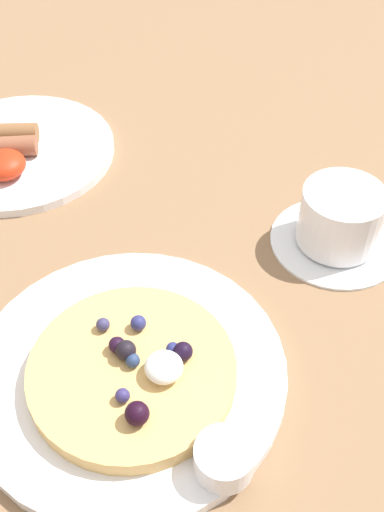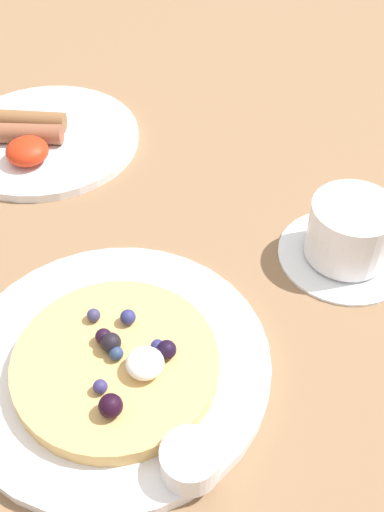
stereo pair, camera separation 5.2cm
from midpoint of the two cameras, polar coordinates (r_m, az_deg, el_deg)
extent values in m
cube|color=#826245|center=(0.64, -0.69, -1.40)|extent=(2.03, 1.54, 0.03)
cylinder|color=white|center=(0.55, -4.43, -9.89)|extent=(0.27, 0.27, 0.01)
cylinder|color=tan|center=(0.53, -4.18, -10.00)|extent=(0.17, 0.17, 0.02)
sphere|color=navy|center=(0.54, -3.15, -5.73)|extent=(0.01, 0.01, 0.01)
sphere|color=black|center=(0.49, -4.38, -13.66)|extent=(0.02, 0.02, 0.02)
sphere|color=black|center=(0.52, 0.55, -8.70)|extent=(0.02, 0.02, 0.02)
sphere|color=black|center=(0.53, -5.32, -7.48)|extent=(0.01, 0.01, 0.01)
sphere|color=black|center=(0.52, -4.61, -8.04)|extent=(0.02, 0.02, 0.02)
sphere|color=navy|center=(0.52, -4.10, -9.01)|extent=(0.01, 0.01, 0.01)
sphere|color=navy|center=(0.50, -5.43, -11.96)|extent=(0.01, 0.01, 0.01)
sphere|color=#C4213D|center=(0.52, -4.52, -8.08)|extent=(0.01, 0.01, 0.01)
sphere|color=#353259|center=(0.54, -6.00, -5.66)|extent=(0.01, 0.01, 0.01)
sphere|color=navy|center=(0.52, -0.33, -8.38)|extent=(0.01, 0.01, 0.01)
ellipsoid|color=white|center=(0.51, -1.39, -9.91)|extent=(0.03, 0.03, 0.02)
cylinder|color=white|center=(0.48, 3.08, -18.35)|extent=(0.05, 0.05, 0.03)
cylinder|color=#702A09|center=(0.48, 3.10, -18.08)|extent=(0.04, 0.04, 0.00)
cylinder|color=white|center=(0.80, -11.49, 10.39)|extent=(0.23, 0.23, 0.01)
cylinder|color=brown|center=(0.78, -13.27, 10.77)|extent=(0.09, 0.06, 0.02)
cylinder|color=brown|center=(0.81, -12.95, 11.91)|extent=(0.09, 0.06, 0.02)
ellipsoid|color=white|center=(0.82, -14.32, 11.54)|extent=(0.07, 0.06, 0.01)
sphere|color=yellow|center=(0.82, -14.38, 11.83)|extent=(0.02, 0.02, 0.02)
ellipsoid|color=red|center=(0.75, -12.93, 9.25)|extent=(0.05, 0.05, 0.03)
cylinder|color=white|center=(0.66, 15.95, 0.08)|extent=(0.14, 0.14, 0.01)
cylinder|color=white|center=(0.64, 16.54, 2.18)|extent=(0.08, 0.08, 0.06)
cylinder|color=brown|center=(0.63, 16.91, 3.47)|extent=(0.07, 0.07, 0.00)
camera|label=1|loc=(0.03, -87.46, 2.61)|focal=43.77mm
camera|label=2|loc=(0.03, 92.54, -2.61)|focal=43.77mm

